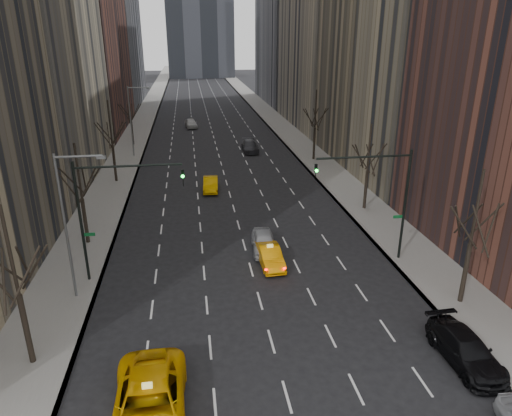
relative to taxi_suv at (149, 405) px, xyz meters
name	(u,v)px	position (x,y,z in m)	size (l,w,h in m)	color
ground	(287,397)	(5.97, 0.60, -0.92)	(400.00, 400.00, 0.00)	black
sidewalk_left	(142,123)	(-6.28, 70.60, -0.85)	(4.50, 320.00, 0.15)	slate
sidewalk_right	(274,119)	(18.22, 70.60, -0.85)	(4.50, 320.00, 0.15)	slate
tree_lw_a	(19,296)	(-6.03, 4.60, 2.95)	(3.36, 3.50, 8.28)	black
tree_lw_b	(82,199)	(-6.03, 18.60, 2.80)	(3.36, 3.50, 7.82)	black
tree_lw_c	(113,146)	(-6.03, 34.60, 3.11)	(3.36, 3.50, 8.74)	black
tree_lw_d	(131,121)	(-6.03, 52.60, 2.64)	(3.36, 3.50, 7.36)	black
tree_rw_a	(470,245)	(17.97, 6.60, 2.95)	(3.36, 3.50, 8.28)	black
tree_rw_b	(367,171)	(17.97, 22.60, 2.80)	(3.36, 3.50, 7.82)	black
tree_rw_c	(315,129)	(17.97, 40.60, 3.11)	(3.36, 3.50, 8.74)	black
traffic_mast_left	(106,202)	(-3.14, 12.60, 4.57)	(6.69, 0.39, 8.00)	black
traffic_mast_right	(384,189)	(15.08, 12.60, 4.57)	(6.69, 0.39, 8.00)	black
streetlight_near	(70,213)	(-4.87, 10.60, 4.70)	(2.83, 0.22, 9.00)	slate
streetlight_far	(133,114)	(-4.87, 45.60, 4.70)	(2.83, 0.22, 9.00)	slate
taxi_suv	(149,405)	(0.00, 0.00, 0.00)	(3.06, 6.64, 1.84)	#E4A104
taxi_sedan	(270,256)	(7.39, 13.11, -0.24)	(1.45, 4.15, 1.37)	#F69805
silver_sedan_ahead	(264,242)	(7.30, 15.40, -0.19)	(1.72, 4.28, 1.46)	#A6A8AE
parked_suv_black	(465,349)	(15.17, 1.63, -0.19)	(2.06, 5.06, 1.47)	black
far_taxi	(211,184)	(4.13, 30.18, -0.22)	(1.48, 4.25, 1.40)	#DD9E04
far_suv_grey	(250,146)	(10.43, 46.32, -0.18)	(2.08, 5.12, 1.49)	#303035
far_car_white	(191,123)	(2.54, 64.89, -0.14)	(1.84, 4.58, 1.56)	beige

